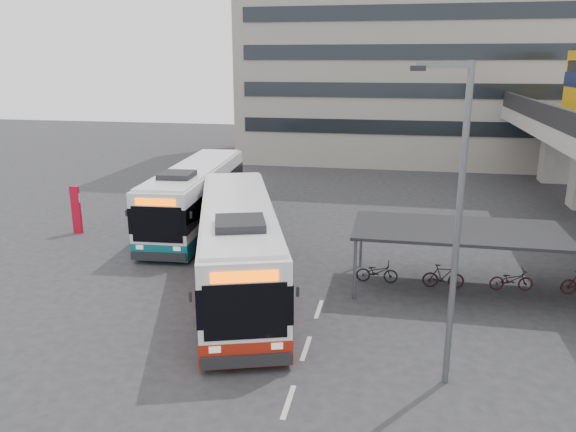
% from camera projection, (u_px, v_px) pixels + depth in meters
% --- Properties ---
extents(ground, '(120.00, 120.00, 0.00)m').
position_uv_depth(ground, '(254.00, 304.00, 21.35)').
color(ground, '#28282B').
rests_on(ground, ground).
extents(bike_shelter, '(10.00, 4.00, 2.54)m').
position_uv_depth(bike_shelter, '(479.00, 252.00, 22.19)').
color(bike_shelter, '#595B60').
rests_on(bike_shelter, ground).
extents(office_block, '(30.00, 15.00, 25.00)m').
position_uv_depth(office_block, '(414.00, 20.00, 50.95)').
color(office_block, gray).
rests_on(office_block, ground).
extents(road_markings, '(0.15, 7.60, 0.01)m').
position_uv_depth(road_markings, '(306.00, 348.00, 18.05)').
color(road_markings, beige).
rests_on(road_markings, ground).
extents(bus_main, '(6.62, 13.20, 3.84)m').
position_uv_depth(bus_main, '(238.00, 247.00, 22.30)').
color(bus_main, white).
rests_on(bus_main, ground).
extents(bus_teal, '(3.51, 12.56, 3.67)m').
position_uv_depth(bus_teal, '(196.00, 197.00, 30.85)').
color(bus_teal, white).
rests_on(bus_teal, ground).
extents(pedestrian, '(0.37, 0.56, 1.54)m').
position_uv_depth(pedestrian, '(143.00, 239.00, 26.60)').
color(pedestrian, black).
rests_on(pedestrian, ground).
extents(lamp_post, '(1.57, 0.20, 8.95)m').
position_uv_depth(lamp_post, '(455.00, 211.00, 14.83)').
color(lamp_post, '#595B60').
rests_on(lamp_post, ground).
extents(sign_totem_north, '(0.56, 0.22, 2.57)m').
position_uv_depth(sign_totem_north, '(76.00, 209.00, 29.78)').
color(sign_totem_north, '#AC0A20').
rests_on(sign_totem_north, ground).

